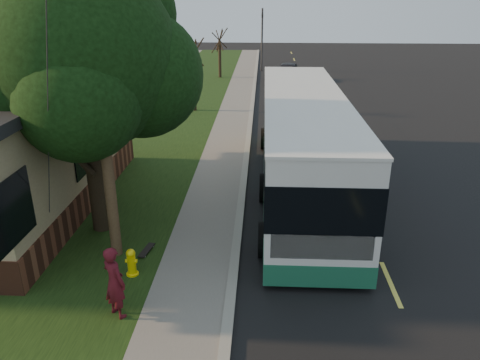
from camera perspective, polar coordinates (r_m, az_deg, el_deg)
name	(u,v)px	position (r m, az deg, el deg)	size (l,w,h in m)	color
ground	(233,279)	(12.27, -0.88, -12.02)	(120.00, 120.00, 0.00)	black
road	(335,155)	(21.54, 11.55, 2.97)	(8.00, 80.00, 0.01)	black
curb	(247,153)	(21.27, 0.84, 3.35)	(0.25, 80.00, 0.12)	gray
sidewalk	(225,153)	(21.34, -1.85, 3.34)	(2.00, 80.00, 0.08)	slate
grass_verge	(149,152)	(21.89, -11.04, 3.41)	(5.00, 80.00, 0.07)	black
fire_hydrant	(131,262)	(12.45, -13.10, -9.73)	(0.32, 0.32, 0.74)	yellow
utility_pole	(99,91)	(12.04, -16.87, 10.39)	(2.86, 3.21, 9.07)	#473321
leafy_tree	(85,59)	(13.79, -18.37, 13.86)	(6.30, 6.00, 7.80)	black
bare_tree_near	(194,76)	(28.84, -5.69, 12.49)	(1.38, 1.21, 4.31)	black
bare_tree_far	(220,54)	(40.61, -2.48, 15.11)	(1.38, 1.21, 4.03)	black
traffic_signal	(262,35)	(44.30, 2.70, 17.19)	(0.18, 0.22, 5.50)	#2D2D30
transit_bus	(303,141)	(16.94, 7.63, 4.71)	(3.02, 13.08, 3.53)	silver
skateboarder	(114,282)	(10.87, -15.05, -11.92)	(0.63, 0.41, 1.73)	#4F0F19
skateboard_main	(146,250)	(13.51, -11.33, -8.40)	(0.34, 0.82, 0.08)	black
dumpster	(17,164)	(20.14, -25.51, 1.78)	(1.50, 1.27, 1.19)	black
distant_car	(288,72)	(39.33, 5.83, 12.96)	(1.78, 4.43, 1.51)	black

